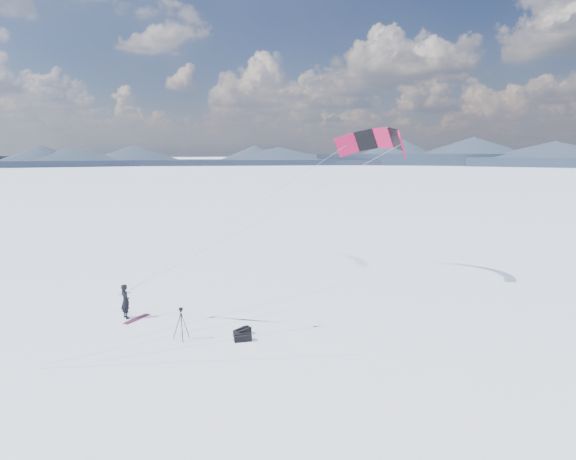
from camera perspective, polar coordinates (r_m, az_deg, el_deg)
name	(u,v)px	position (r m, az deg, el deg)	size (l,w,h in m)	color
ground	(166,340)	(21.82, -14.31, -12.55)	(1800.00, 1800.00, 0.00)	white
horizon_hills	(162,265)	(20.84, -14.67, -4.02)	(704.00, 705.94, 8.35)	black
snow_tracks	(151,345)	(21.44, -15.96, -13.01)	(14.76, 10.25, 0.01)	silver
snowkiter	(126,318)	(25.08, -18.62, -9.86)	(0.62, 0.41, 1.70)	black
snowboard	(137,319)	(24.75, -17.49, -10.00)	(1.54, 0.29, 0.04)	#7C1B4E
tripod	(181,319)	(21.41, -12.55, -10.26)	(0.72, 0.64, 1.43)	black
gear_bag_a	(242,332)	(21.76, -5.43, -11.91)	(0.88, 0.73, 0.36)	black
gear_bag_b	(243,338)	(21.14, -5.38, -12.58)	(0.78, 0.45, 0.34)	black
power_kite	(376,142)	(31.11, 10.40, 10.20)	(16.75, 6.21, 8.28)	#B20E3A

